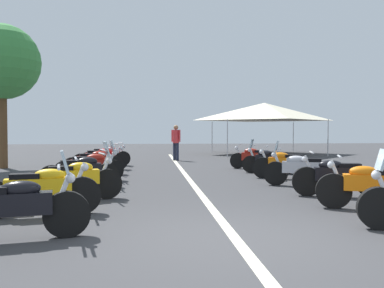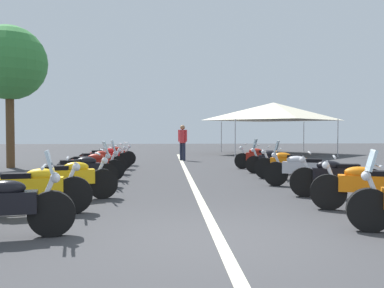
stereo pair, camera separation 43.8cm
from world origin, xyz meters
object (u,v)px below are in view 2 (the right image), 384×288
object	(u,v)px
motorcycle_right_row_3	(302,169)
motorcycle_right_row_6	(260,158)
roadside_tree_0	(9,63)
traffic_cone_2	(368,181)
motorcycle_left_row_7	(112,155)
motorcycle_left_row_1	(32,189)
motorcycle_left_row_5	(98,162)
motorcycle_right_row_2	(336,177)
motorcycle_right_row_4	(288,164)
motorcycle_left_row_2	(68,179)
motorcycle_right_row_1	(368,186)
bystander_2	(183,140)
event_tent	(274,111)
motorcycle_left_row_3	(80,170)
motorcycle_right_row_5	(273,160)
motorcycle_left_row_4	(91,166)
motorcycle_left_row_6	(105,158)

from	to	relation	value
motorcycle_right_row_3	motorcycle_right_row_6	xyz separation A→B (m)	(4.93, 0.02, -0.02)
roadside_tree_0	traffic_cone_2	bearing A→B (deg)	-123.92
motorcycle_left_row_7	motorcycle_left_row_1	bearing A→B (deg)	-111.80
motorcycle_left_row_5	traffic_cone_2	size ratio (longest dim) A/B	3.17
motorcycle_right_row_2	motorcycle_right_row_4	xyz separation A→B (m)	(3.44, 0.07, -0.00)
motorcycle_left_row_1	roadside_tree_0	bearing A→B (deg)	99.97
motorcycle_left_row_2	motorcycle_right_row_2	xyz separation A→B (m)	(-0.00, -5.80, 0.00)
motorcycle_left_row_5	motorcycle_right_row_1	xyz separation A→B (m)	(-6.51, -5.94, 0.01)
motorcycle_right_row_1	bystander_2	world-z (taller)	bystander_2
motorcycle_right_row_4	event_tent	xyz separation A→B (m)	(13.18, -3.00, 2.19)
motorcycle_left_row_3	motorcycle_left_row_5	world-z (taller)	motorcycle_left_row_3
motorcycle_right_row_5	motorcycle_right_row_6	bearing A→B (deg)	-64.01
motorcycle_left_row_3	motorcycle_left_row_5	size ratio (longest dim) A/B	1.00
motorcycle_left_row_3	event_tent	distance (m)	17.36
motorcycle_left_row_4	motorcycle_right_row_4	distance (m)	5.84
motorcycle_left_row_1	motorcycle_right_row_3	distance (m)	6.77
bystander_2	motorcycle_right_row_6	bearing A→B (deg)	-110.40
roadside_tree_0	motorcycle_left_row_7	bearing A→B (deg)	-83.00
motorcycle_left_row_1	motorcycle_right_row_3	bearing A→B (deg)	17.30
motorcycle_left_row_1	motorcycle_right_row_6	distance (m)	10.13
motorcycle_left_row_1	motorcycle_left_row_7	bearing A→B (deg)	77.58
motorcycle_left_row_5	bystander_2	bearing A→B (deg)	43.80
motorcycle_right_row_3	event_tent	world-z (taller)	event_tent
motorcycle_right_row_1	motorcycle_right_row_4	xyz separation A→B (m)	(5.01, 0.02, -0.01)
bystander_2	roadside_tree_0	world-z (taller)	roadside_tree_0
motorcycle_right_row_5	motorcycle_left_row_7	bearing A→B (deg)	-7.23
motorcycle_left_row_5	motorcycle_left_row_6	size ratio (longest dim) A/B	0.96
motorcycle_left_row_4	motorcycle_right_row_5	xyz separation A→B (m)	(1.73, -5.83, -0.00)
motorcycle_left_row_5	motorcycle_left_row_3	bearing A→B (deg)	-109.86
motorcycle_right_row_5	motorcycle_right_row_3	bearing A→B (deg)	111.17
motorcycle_left_row_3	motorcycle_right_row_2	bearing A→B (deg)	-34.52
motorcycle_right_row_3	traffic_cone_2	world-z (taller)	motorcycle_right_row_3
motorcycle_left_row_3	motorcycle_left_row_7	xyz separation A→B (m)	(6.61, 0.06, -0.01)
motorcycle_left_row_2	motorcycle_right_row_5	size ratio (longest dim) A/B	1.10
motorcycle_left_row_3	bystander_2	world-z (taller)	bystander_2
motorcycle_left_row_3	motorcycle_left_row_7	bearing A→B (deg)	73.37
motorcycle_left_row_4	motorcycle_right_row_2	xyz separation A→B (m)	(-3.34, -5.91, 0.00)
motorcycle_left_row_1	motorcycle_left_row_6	bearing A→B (deg)	77.66
motorcycle_left_row_4	motorcycle_right_row_3	world-z (taller)	motorcycle_right_row_3
motorcycle_left_row_6	bystander_2	size ratio (longest dim) A/B	1.16
motorcycle_right_row_4	motorcycle_left_row_5	bearing A→B (deg)	6.85
motorcycle_left_row_2	motorcycle_right_row_5	bearing A→B (deg)	24.51
motorcycle_left_row_2	motorcycle_right_row_4	distance (m)	6.68
motorcycle_right_row_6	event_tent	distance (m)	10.62
motorcycle_left_row_3	roadside_tree_0	world-z (taller)	roadside_tree_0
motorcycle_right_row_5	bystander_2	world-z (taller)	bystander_2
motorcycle_right_row_2	roadside_tree_0	bearing A→B (deg)	-23.50
motorcycle_right_row_3	roadside_tree_0	distance (m)	12.10
bystander_2	motorcycle_left_row_2	bearing A→B (deg)	-154.38
motorcycle_right_row_5	event_tent	distance (m)	12.14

